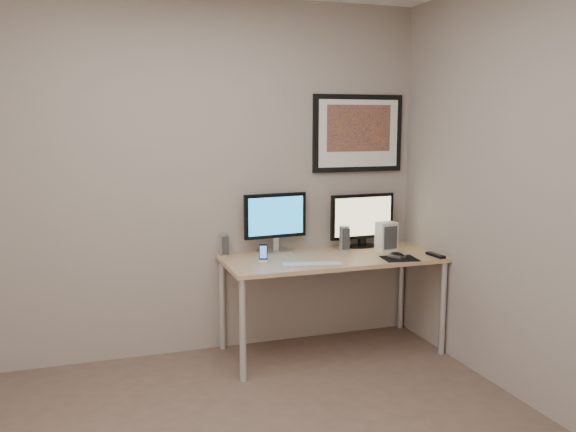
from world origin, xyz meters
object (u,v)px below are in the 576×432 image
(monitor_tv, at_px, (362,219))
(speaker_right, at_px, (344,238))
(keyboard, at_px, (312,264))
(phone_dock, at_px, (263,253))
(speaker_left, at_px, (224,245))
(monitor_large, at_px, (275,220))
(desk, at_px, (332,265))
(framed_art, at_px, (358,133))
(fan_unit, at_px, (386,237))

(monitor_tv, xyz_separation_m, speaker_right, (-0.19, -0.08, -0.13))
(speaker_right, xyz_separation_m, keyboard, (-0.40, -0.37, -0.09))
(phone_dock, xyz_separation_m, keyboard, (0.29, -0.21, -0.06))
(phone_dock, bearing_deg, speaker_left, 150.49)
(speaker_right, bearing_deg, monitor_large, 170.98)
(desk, distance_m, framed_art, 1.07)
(framed_art, bearing_deg, phone_dock, -158.85)
(monitor_large, height_order, speaker_right, monitor_large)
(fan_unit, bearing_deg, phone_dock, 176.31)
(framed_art, xyz_separation_m, speaker_right, (-0.19, -0.18, -0.79))
(monitor_tv, height_order, speaker_left, monitor_tv)
(monitor_tv, bearing_deg, fan_unit, -61.00)
(speaker_right, height_order, fan_unit, fan_unit)
(speaker_left, bearing_deg, framed_art, -5.48)
(monitor_tv, relative_size, speaker_right, 2.76)
(framed_art, height_order, monitor_tv, framed_art)
(framed_art, relative_size, speaker_left, 4.64)
(phone_dock, height_order, fan_unit, fan_unit)
(phone_dock, bearing_deg, desk, 23.75)
(speaker_right, bearing_deg, speaker_left, 174.88)
(desk, relative_size, speaker_right, 8.18)
(monitor_large, bearing_deg, phone_dock, -129.00)
(monitor_tv, relative_size, speaker_left, 3.34)
(keyboard, bearing_deg, desk, 56.49)
(framed_art, relative_size, speaker_right, 3.84)
(keyboard, bearing_deg, phone_dock, 158.43)
(speaker_right, bearing_deg, fan_unit, -15.66)
(framed_art, xyz_separation_m, speaker_left, (-1.10, -0.05, -0.81))
(speaker_left, bearing_deg, keyboard, -52.57)
(speaker_right, height_order, keyboard, speaker_right)
(monitor_tv, xyz_separation_m, phone_dock, (-0.88, -0.24, -0.16))
(framed_art, xyz_separation_m, phone_dock, (-0.88, -0.34, -0.83))
(monitor_tv, bearing_deg, phone_dock, -167.94)
(desk, distance_m, monitor_tv, 0.51)
(monitor_tv, bearing_deg, speaker_right, -159.65)
(framed_art, distance_m, keyboard, 1.20)
(monitor_large, bearing_deg, speaker_right, -17.89)
(speaker_left, distance_m, fan_unit, 1.24)
(framed_art, bearing_deg, monitor_tv, -87.87)
(keyboard, height_order, fan_unit, fan_unit)
(keyboard, bearing_deg, monitor_large, 117.89)
(speaker_left, height_order, fan_unit, fan_unit)
(desk, xyz_separation_m, phone_dock, (-0.53, -0.01, 0.13))
(monitor_tv, relative_size, fan_unit, 2.43)
(framed_art, distance_m, monitor_tv, 0.67)
(desk, xyz_separation_m, keyboard, (-0.24, -0.22, 0.07))
(monitor_large, xyz_separation_m, speaker_left, (-0.39, 0.02, -0.17))
(desk, height_order, monitor_tv, monitor_tv)
(monitor_large, relative_size, fan_unit, 2.23)
(monitor_tv, height_order, fan_unit, monitor_tv)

